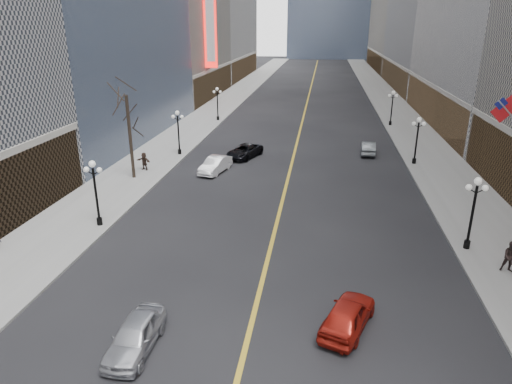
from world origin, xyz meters
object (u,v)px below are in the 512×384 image
(streetlamp_west_2, at_px, (178,128))
(car_nb_mid, at_px, (215,165))
(streetlamp_east_3, at_px, (392,104))
(streetlamp_west_1, at_px, (95,186))
(car_sb_mid, at_px, (348,315))
(car_sb_far, at_px, (368,148))
(streetlamp_east_2, at_px, (417,136))
(streetlamp_west_3, at_px, (217,100))
(streetlamp_east_1, at_px, (474,206))
(car_nb_near, at_px, (135,335))
(car_nb_far, at_px, (244,151))

(streetlamp_west_2, bearing_deg, car_nb_mid, -45.57)
(streetlamp_east_3, distance_m, streetlamp_west_1, 43.05)
(car_sb_mid, bearing_deg, car_sb_far, -76.27)
(streetlamp_east_2, bearing_deg, streetlamp_west_3, 142.67)
(streetlamp_east_1, distance_m, streetlamp_west_3, 43.05)
(streetlamp_east_2, xyz_separation_m, car_sb_far, (-4.11, 3.34, -2.23))
(car_sb_mid, bearing_deg, streetlamp_east_2, -85.50)
(streetlamp_west_2, bearing_deg, car_sb_far, 9.72)
(streetlamp_east_3, xyz_separation_m, car_nb_near, (-16.36, -47.44, -2.21))
(car_nb_far, bearing_deg, car_nb_mid, -88.78)
(car_nb_mid, bearing_deg, streetlamp_west_1, -98.16)
(streetlamp_west_2, xyz_separation_m, car_nb_far, (6.84, 0.16, -2.24))
(car_nb_far, bearing_deg, car_sb_mid, -50.69)
(car_nb_near, xyz_separation_m, car_sb_mid, (8.89, 2.72, 0.02))
(streetlamp_east_1, distance_m, car_sb_far, 21.85)
(streetlamp_west_3, xyz_separation_m, car_nb_mid, (5.02, -23.12, -2.18))
(streetlamp_east_1, relative_size, car_nb_near, 1.12)
(car_sb_far, bearing_deg, streetlamp_east_2, 144.64)
(streetlamp_east_2, distance_m, streetlamp_west_3, 29.68)
(streetlamp_east_3, xyz_separation_m, car_nb_far, (-16.76, -17.84, -2.24))
(car_sb_mid, relative_size, car_sb_far, 1.02)
(car_nb_near, distance_m, car_nb_far, 29.60)
(streetlamp_east_2, bearing_deg, car_nb_mid, -164.60)
(streetlamp_east_1, height_order, car_nb_mid, streetlamp_east_1)
(streetlamp_west_1, bearing_deg, car_nb_mid, 68.72)
(car_nb_near, bearing_deg, streetlamp_west_1, 123.20)
(streetlamp_east_1, bearing_deg, car_nb_far, 132.71)
(streetlamp_east_2, bearing_deg, streetlamp_west_1, -142.67)
(streetlamp_east_2, relative_size, streetlamp_west_3, 1.00)
(streetlamp_east_1, bearing_deg, streetlamp_west_3, 123.25)
(streetlamp_west_3, bearing_deg, car_nb_near, -81.32)
(streetlamp_east_2, relative_size, car_sb_far, 1.11)
(streetlamp_east_2, xyz_separation_m, car_nb_mid, (-18.58, -5.12, -2.18))
(streetlamp_west_1, relative_size, streetlamp_west_3, 1.00)
(streetlamp_east_2, distance_m, streetlamp_west_2, 23.60)
(streetlamp_east_2, relative_size, car_nb_far, 0.94)
(car_nb_far, bearing_deg, streetlamp_east_1, -27.03)
(streetlamp_west_1, distance_m, car_nb_far, 19.53)
(car_sb_far, bearing_deg, car_nb_mid, 34.05)
(streetlamp_west_1, xyz_separation_m, streetlamp_west_2, (0.00, 18.00, 0.00))
(streetlamp_west_1, bearing_deg, car_sb_mid, -28.41)
(streetlamp_west_2, height_order, car_sb_far, streetlamp_west_2)
(streetlamp_east_1, xyz_separation_m, streetlamp_east_2, (0.00, 18.00, 0.00))
(car_nb_near, bearing_deg, streetlamp_east_3, 71.83)
(streetlamp_west_2, height_order, car_sb_mid, streetlamp_west_2)
(car_sb_mid, bearing_deg, car_nb_mid, -42.67)
(streetlamp_east_1, relative_size, car_sb_mid, 1.09)
(streetlamp_east_2, bearing_deg, car_sb_mid, -105.63)
(streetlamp_east_2, distance_m, car_nb_near, 33.75)
(streetlamp_west_2, distance_m, car_sb_mid, 31.29)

